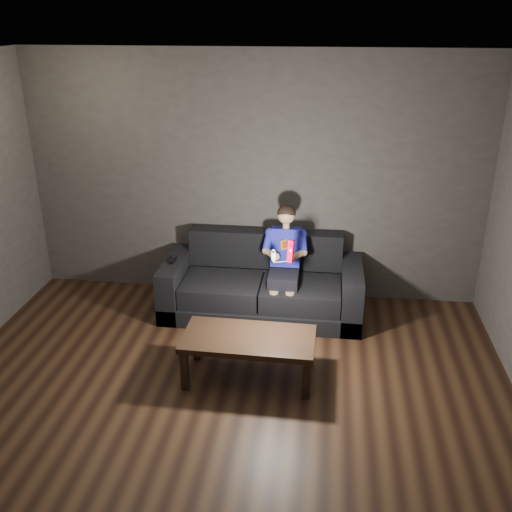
# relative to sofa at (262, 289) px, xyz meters

# --- Properties ---
(floor) EXTENTS (5.00, 5.00, 0.00)m
(floor) POSITION_rel_sofa_xyz_m (-0.16, -2.01, -0.27)
(floor) COLOR black
(floor) RESTS_ON ground
(back_wall) EXTENTS (5.00, 0.04, 2.70)m
(back_wall) POSITION_rel_sofa_xyz_m (-0.16, 0.49, 1.08)
(back_wall) COLOR #3B3634
(back_wall) RESTS_ON ground
(ceiling) EXTENTS (5.00, 5.00, 0.02)m
(ceiling) POSITION_rel_sofa_xyz_m (-0.16, -2.01, 2.43)
(ceiling) COLOR silver
(ceiling) RESTS_ON back_wall
(sofa) EXTENTS (2.11, 0.91, 0.81)m
(sofa) POSITION_rel_sofa_xyz_m (0.00, 0.00, 0.00)
(sofa) COLOR black
(sofa) RESTS_ON floor
(child) EXTENTS (0.46, 0.56, 1.12)m
(child) POSITION_rel_sofa_xyz_m (0.24, -0.05, 0.44)
(child) COLOR black
(child) RESTS_ON sofa
(wii_remote_red) EXTENTS (0.07, 0.09, 0.22)m
(wii_remote_red) POSITION_rel_sofa_xyz_m (0.33, -0.49, 0.66)
(wii_remote_red) COLOR red
(wii_remote_red) RESTS_ON child
(nunchuk_white) EXTENTS (0.08, 0.09, 0.14)m
(nunchuk_white) POSITION_rel_sofa_xyz_m (0.16, -0.48, 0.60)
(nunchuk_white) COLOR silver
(nunchuk_white) RESTS_ON child
(wii_remote_black) EXTENTS (0.04, 0.16, 0.03)m
(wii_remote_black) POSITION_rel_sofa_xyz_m (-0.95, -0.08, 0.32)
(wii_remote_black) COLOR black
(wii_remote_black) RESTS_ON sofa
(coffee_table) EXTENTS (1.16, 0.60, 0.42)m
(coffee_table) POSITION_rel_sofa_xyz_m (0.02, -1.24, 0.10)
(coffee_table) COLOR black
(coffee_table) RESTS_ON floor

